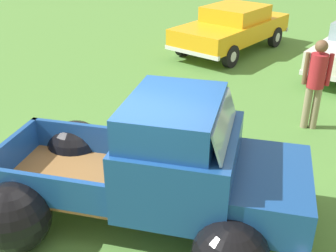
{
  "coord_description": "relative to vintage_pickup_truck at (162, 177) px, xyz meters",
  "views": [
    {
      "loc": [
        2.69,
        -4.02,
        3.92
      ],
      "look_at": [
        0.0,
        0.98,
        1.05
      ],
      "focal_mm": 44.2,
      "sensor_mm": 36.0,
      "label": 1
    }
  ],
  "objects": [
    {
      "name": "spectator_1",
      "position": [
        1.24,
        4.04,
        0.31
      ],
      "size": [
        0.53,
        0.42,
        1.85
      ],
      "rotation": [
        0.0,
        0.0,
        5.01
      ],
      "color": "gray",
      "rests_on": "ground"
    },
    {
      "name": "vintage_pickup_truck",
      "position": [
        0.0,
        0.0,
        0.0
      ],
      "size": [
        4.94,
        3.59,
        1.96
      ],
      "rotation": [
        0.0,
        0.0,
        0.25
      ],
      "color": "black",
      "rests_on": "ground"
    },
    {
      "name": "ground_plane",
      "position": [
        -0.38,
        -0.09,
        -0.76
      ],
      "size": [
        80.0,
        80.0,
        0.0
      ],
      "primitive_type": "plane",
      "color": "#548C3D"
    },
    {
      "name": "show_car_0",
      "position": [
        -2.14,
        8.53,
        0.03
      ],
      "size": [
        2.73,
        4.69,
        1.43
      ],
      "rotation": [
        0.0,
        0.0,
        -1.77
      ],
      "color": "black",
      "rests_on": "ground"
    }
  ]
}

